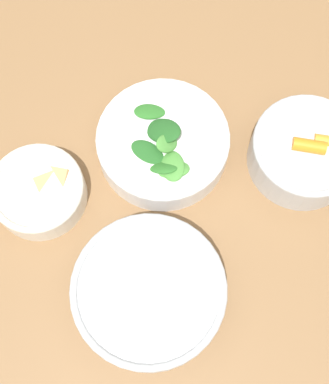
{
  "coord_description": "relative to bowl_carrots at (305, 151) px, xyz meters",
  "views": [
    {
      "loc": [
        0.2,
        0.1,
        1.46
      ],
      "look_at": [
        -0.01,
        -0.02,
        0.77
      ],
      "focal_mm": 50.0,
      "sensor_mm": 36.0,
      "label": 1
    }
  ],
  "objects": [
    {
      "name": "ground_plane",
      "position": [
        0.16,
        -0.12,
        -0.77
      ],
      "size": [
        10.0,
        10.0,
        0.0
      ],
      "primitive_type": "plane",
      "color": "gray"
    },
    {
      "name": "bowl_carrots",
      "position": [
        0.0,
        0.0,
        0.0
      ],
      "size": [
        0.16,
        0.16,
        0.07
      ],
      "color": "silver",
      "rests_on": "dining_table"
    },
    {
      "name": "bowl_beans_hotdog",
      "position": [
        0.28,
        -0.09,
        -0.01
      ],
      "size": [
        0.2,
        0.2,
        0.06
      ],
      "color": "silver",
      "rests_on": "dining_table"
    },
    {
      "name": "dining_table",
      "position": [
        0.16,
        -0.12,
        -0.13
      ],
      "size": [
        1.12,
        1.06,
        0.74
      ],
      "color": "olive",
      "rests_on": "ground_plane"
    },
    {
      "name": "bowl_cookies",
      "position": [
        0.24,
        -0.29,
        -0.01
      ],
      "size": [
        0.13,
        0.13,
        0.05
      ],
      "color": "silver",
      "rests_on": "dining_table"
    },
    {
      "name": "bowl_greens",
      "position": [
        0.09,
        -0.18,
        -0.01
      ],
      "size": [
        0.19,
        0.19,
        0.08
      ],
      "color": "white",
      "rests_on": "dining_table"
    }
  ]
}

